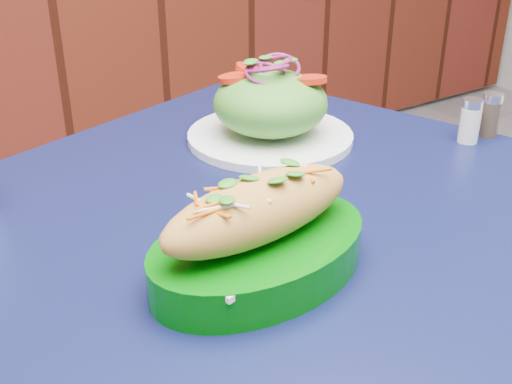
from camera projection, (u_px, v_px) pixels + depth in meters
cafe_table at (286, 275)px, 0.79m from camera, size 1.01×1.01×0.75m
banh_mi_basket at (259, 234)px, 0.62m from camera, size 0.26×0.18×0.11m
salad_plate at (270, 109)px, 0.93m from camera, size 0.24×0.24×0.12m
salt_shaker at (470, 121)px, 0.93m from camera, size 0.03×0.03×0.07m
pepper_shaker at (490, 115)px, 0.95m from camera, size 0.03×0.03×0.07m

